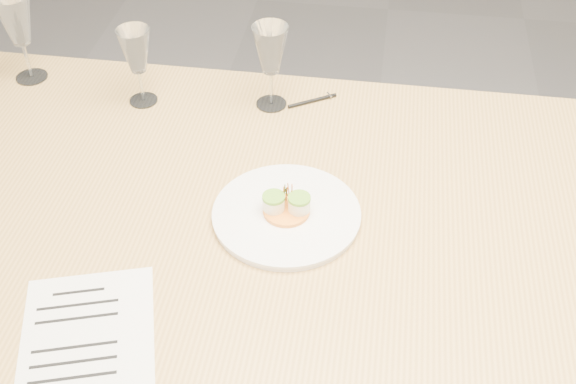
# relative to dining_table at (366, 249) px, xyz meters

# --- Properties ---
(dining_table) EXTENTS (2.40, 1.00, 0.75)m
(dining_table) POSITION_rel_dining_table_xyz_m (0.00, 0.00, 0.00)
(dining_table) COLOR tan
(dining_table) RESTS_ON ground
(dinner_plate) EXTENTS (0.29, 0.29, 0.07)m
(dinner_plate) POSITION_rel_dining_table_xyz_m (-0.16, -0.01, 0.08)
(dinner_plate) COLOR white
(dinner_plate) RESTS_ON dining_table
(recipe_sheet) EXTENTS (0.29, 0.33, 0.00)m
(recipe_sheet) POSITION_rel_dining_table_xyz_m (-0.44, -0.34, 0.07)
(recipe_sheet) COLOR white
(recipe_sheet) RESTS_ON dining_table
(ballpoint_pen) EXTENTS (0.11, 0.07, 0.01)m
(ballpoint_pen) POSITION_rel_dining_table_xyz_m (-0.16, 0.39, 0.07)
(ballpoint_pen) COLOR black
(ballpoint_pen) RESTS_ON dining_table
(wine_glass_0) EXTENTS (0.09, 0.09, 0.22)m
(wine_glass_0) POSITION_rel_dining_table_xyz_m (-0.86, 0.40, 0.22)
(wine_glass_0) COLOR white
(wine_glass_0) RESTS_ON dining_table
(wine_glass_1) EXTENTS (0.08, 0.08, 0.19)m
(wine_glass_1) POSITION_rel_dining_table_xyz_m (-0.55, 0.34, 0.20)
(wine_glass_1) COLOR white
(wine_glass_1) RESTS_ON dining_table
(wine_glass_2) EXTENTS (0.08, 0.08, 0.20)m
(wine_glass_2) POSITION_rel_dining_table_xyz_m (-0.25, 0.37, 0.21)
(wine_glass_2) COLOR white
(wine_glass_2) RESTS_ON dining_table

